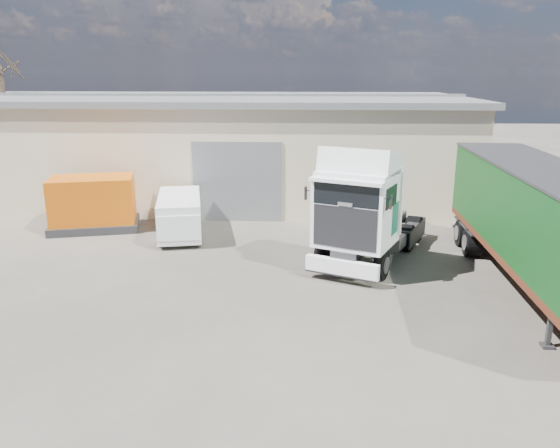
# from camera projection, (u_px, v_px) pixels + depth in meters

# --- Properties ---
(ground) EXTENTS (120.00, 120.00, 0.00)m
(ground) POSITION_uv_depth(u_px,v_px,m) (263.00, 316.00, 15.17)
(ground) COLOR #2C2A23
(ground) RESTS_ON ground
(warehouse) EXTENTS (30.60, 12.60, 5.42)m
(warehouse) POSITION_uv_depth(u_px,v_px,m) (180.00, 145.00, 30.16)
(warehouse) COLOR #BEAD92
(warehouse) RESTS_ON ground
(tractor_unit) EXTENTS (4.72, 6.67, 4.27)m
(tractor_unit) POSITION_uv_depth(u_px,v_px,m) (364.00, 215.00, 18.83)
(tractor_unit) COLOR black
(tractor_unit) RESTS_ON ground
(box_trailer) EXTENTS (2.73, 11.67, 3.86)m
(box_trailer) POSITION_uv_depth(u_px,v_px,m) (538.00, 217.00, 16.38)
(box_trailer) COLOR #2D2D30
(box_trailer) RESTS_ON ground
(panel_van) EXTENTS (2.49, 4.35, 1.67)m
(panel_van) POSITION_uv_depth(u_px,v_px,m) (180.00, 216.00, 22.27)
(panel_van) COLOR black
(panel_van) RESTS_ON ground
(orange_skip) EXTENTS (4.09, 3.12, 2.27)m
(orange_skip) POSITION_uv_depth(u_px,v_px,m) (93.00, 207.00, 23.33)
(orange_skip) COLOR #2D2D30
(orange_skip) RESTS_ON ground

